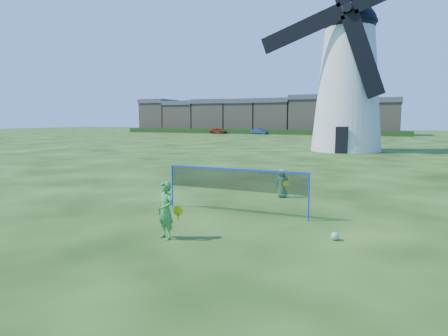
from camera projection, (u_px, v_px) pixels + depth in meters
name	position (u px, v px, depth m)	size (l,w,h in m)	color
ground	(213.00, 212.00, 13.54)	(220.00, 220.00, 0.00)	black
windmill	(348.00, 78.00, 38.37)	(16.33, 6.81, 21.32)	white
badminton_net	(236.00, 180.00, 13.25)	(5.05, 0.05, 1.55)	blue
player_girl	(166.00, 210.00, 10.46)	(0.75, 0.56, 1.56)	green
player_boy	(282.00, 183.00, 16.05)	(0.69, 0.55, 1.17)	#4C9D54
play_ball	(335.00, 236.00, 10.40)	(0.22, 0.22, 0.22)	green
terraced_houses	(258.00, 116.00, 87.46)	(59.06, 8.40, 8.33)	gray
hedge	(251.00, 132.00, 82.23)	(62.00, 0.80, 1.00)	#193814
car_left	(218.00, 131.00, 83.88)	(1.49, 3.70, 1.26)	maroon
car_right	(260.00, 131.00, 81.22)	(1.24, 3.56, 1.17)	navy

